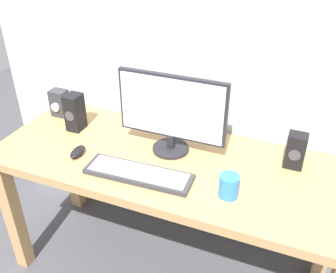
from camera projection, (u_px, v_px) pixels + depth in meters
The scene contains 9 objects.
ground_plane at pixel (169, 268), 2.09m from camera, with size 6.00×6.00×0.00m, color #4C4C51.
desk at pixel (169, 177), 1.76m from camera, with size 1.65×0.65×0.74m.
monitor at pixel (172, 112), 1.68m from camera, with size 0.51×0.17×0.37m.
keyboard_primary at pixel (139, 174), 1.60m from camera, with size 0.47×0.15×0.02m.
mouse at pixel (78, 152), 1.73m from camera, with size 0.05×0.11×0.03m, color black.
speaker_right at pixel (296, 151), 1.62m from camera, with size 0.08×0.08×0.16m.
speaker_left at pixel (75, 112), 1.89m from camera, with size 0.07×0.09×0.19m.
audio_controller at pixel (60, 103), 2.03m from camera, with size 0.09×0.08×0.15m.
coffee_mug at pixel (229, 186), 1.47m from camera, with size 0.08×0.08×0.10m, color #337FD8.
Camera 1 is at (0.52, -1.30, 1.72)m, focal length 40.15 mm.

